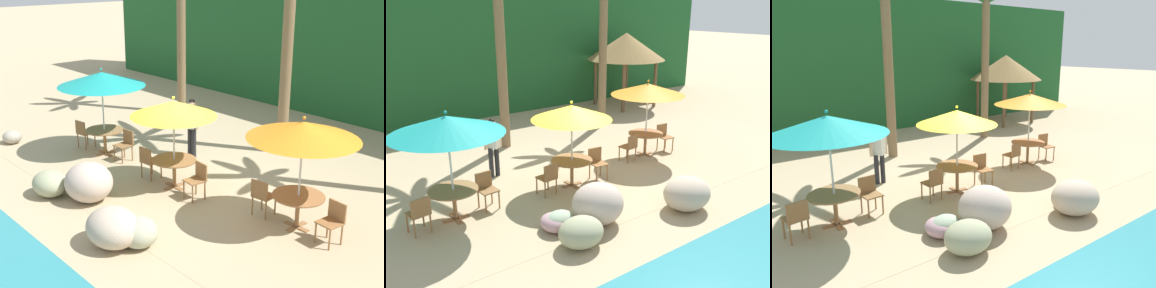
# 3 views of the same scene
# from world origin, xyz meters

# --- Properties ---
(ground_plane) EXTENTS (120.00, 120.00, 0.00)m
(ground_plane) POSITION_xyz_m (0.00, 0.00, 0.00)
(ground_plane) COLOR tan
(terrace_deck) EXTENTS (18.00, 5.20, 0.01)m
(terrace_deck) POSITION_xyz_m (0.00, 0.00, 0.00)
(terrace_deck) COLOR tan
(terrace_deck) RESTS_ON ground
(foliage_backdrop) EXTENTS (28.00, 2.40, 6.00)m
(foliage_backdrop) POSITION_xyz_m (0.00, 9.00, 3.00)
(foliage_backdrop) COLOR #1E5628
(foliage_backdrop) RESTS_ON ground
(rock_seawall) EXTENTS (15.10, 2.97, 0.93)m
(rock_seawall) POSITION_xyz_m (0.16, -2.79, 0.35)
(rock_seawall) COLOR #A2B699
(rock_seawall) RESTS_ON ground
(umbrella_teal) EXTENTS (2.48, 2.48, 2.54)m
(umbrella_teal) POSITION_xyz_m (-3.45, -0.20, 2.23)
(umbrella_teal) COLOR silver
(umbrella_teal) RESTS_ON ground
(dining_table_teal) EXTENTS (1.10, 1.10, 0.74)m
(dining_table_teal) POSITION_xyz_m (-3.45, -0.20, 0.61)
(dining_table_teal) COLOR olive
(dining_table_teal) RESTS_ON ground
(chair_teal_seaward) EXTENTS (0.45, 0.46, 0.87)m
(chair_teal_seaward) POSITION_xyz_m (-2.61, -0.06, 0.51)
(chair_teal_seaward) COLOR olive
(chair_teal_seaward) RESTS_ON ground
(chair_teal_inland) EXTENTS (0.48, 0.48, 0.87)m
(chair_teal_inland) POSITION_xyz_m (-4.28, -0.42, 0.51)
(chair_teal_inland) COLOR olive
(chair_teal_inland) RESTS_ON ground
(umbrella_yellow) EXTENTS (2.09, 2.09, 2.33)m
(umbrella_yellow) POSITION_xyz_m (-0.23, -0.24, 2.03)
(umbrella_yellow) COLOR silver
(umbrella_yellow) RESTS_ON ground
(dining_table_yellow) EXTENTS (1.10, 1.10, 0.74)m
(dining_table_yellow) POSITION_xyz_m (-0.23, -0.24, 0.61)
(dining_table_yellow) COLOR olive
(dining_table_yellow) RESTS_ON ground
(chair_yellow_seaward) EXTENTS (0.46, 0.47, 0.87)m
(chair_yellow_seaward) POSITION_xyz_m (0.62, -0.24, 0.51)
(chair_yellow_seaward) COLOR olive
(chair_yellow_seaward) RESTS_ON ground
(chair_yellow_inland) EXTENTS (0.45, 0.46, 0.87)m
(chair_yellow_inland) POSITION_xyz_m (-1.07, -0.40, 0.51)
(chair_yellow_inland) COLOR olive
(chair_yellow_inland) RESTS_ON ground
(umbrella_orange) EXTENTS (2.30, 2.30, 2.45)m
(umbrella_orange) POSITION_xyz_m (3.10, 0.34, 2.15)
(umbrella_orange) COLOR silver
(umbrella_orange) RESTS_ON ground
(dining_table_orange) EXTENTS (1.10, 1.10, 0.74)m
(dining_table_orange) POSITION_xyz_m (3.10, 0.34, 0.61)
(dining_table_orange) COLOR olive
(dining_table_orange) RESTS_ON ground
(chair_orange_seaward) EXTENTS (0.46, 0.47, 0.87)m
(chair_orange_seaward) POSITION_xyz_m (3.95, 0.34, 0.51)
(chair_orange_seaward) COLOR olive
(chair_orange_seaward) RESTS_ON ground
(chair_orange_inland) EXTENTS (0.46, 0.47, 0.87)m
(chair_orange_inland) POSITION_xyz_m (2.26, 0.17, 0.51)
(chair_orange_inland) COLOR olive
(chair_orange_inland) RESTS_ON ground
(palm_tree_second) EXTENTS (3.66, 3.78, 6.67)m
(palm_tree_second) POSITION_xyz_m (-0.13, 3.79, 4.62)
(palm_tree_second) COLOR brown
(palm_tree_second) RESTS_ON ground
(palm_tree_third) EXTENTS (2.76, 2.55, 6.28)m
(palm_tree_third) POSITION_xyz_m (4.37, 4.11, 4.12)
(palm_tree_third) COLOR brown
(palm_tree_third) RESTS_ON ground
(palapa_hut) EXTENTS (3.63, 3.63, 3.42)m
(palapa_hut) POSITION_xyz_m (7.36, 6.00, 2.78)
(palapa_hut) COLOR brown
(palapa_hut) RESTS_ON ground
(waiter_in_white) EXTENTS (0.52, 0.39, 1.70)m
(waiter_in_white) POSITION_xyz_m (-1.62, 1.57, 0.99)
(waiter_in_white) COLOR #232328
(waiter_in_white) RESTS_ON ground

